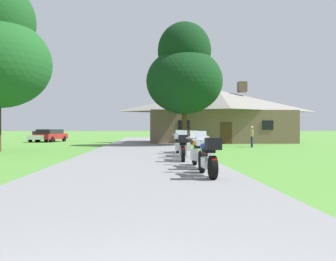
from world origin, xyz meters
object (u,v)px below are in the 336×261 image
(motorcycle_blue_third_in_row, at_px, (183,148))
(bystander_tan_shirt_near_lodge, at_px, (252,135))
(motorcycle_orange_second_in_row, at_px, (199,152))
(motorcycle_black_fourth_in_row, at_px, (182,145))
(tree_by_lodge_front, at_px, (184,72))
(motorcycle_green_farthest_in_row, at_px, (178,143))
(parked_white_sedan_far_left, at_px, (42,136))
(motorcycle_blue_nearest_to_camera, at_px, (208,157))
(parked_red_suv_far_left, at_px, (51,135))

(motorcycle_blue_third_in_row, bearing_deg, bystander_tan_shirt_near_lodge, 67.61)
(motorcycle_orange_second_in_row, height_order, motorcycle_black_fourth_in_row, same)
(motorcycle_blue_third_in_row, relative_size, tree_by_lodge_front, 0.20)
(motorcycle_black_fourth_in_row, height_order, motorcycle_green_farthest_in_row, same)
(motorcycle_orange_second_in_row, relative_size, bystander_tan_shirt_near_lodge, 1.25)
(motorcycle_blue_third_in_row, bearing_deg, motorcycle_black_fourth_in_row, 92.20)
(motorcycle_blue_third_in_row, distance_m, motorcycle_black_fourth_in_row, 2.34)
(motorcycle_blue_third_in_row, height_order, motorcycle_green_farthest_in_row, same)
(motorcycle_orange_second_in_row, xyz_separation_m, bystander_tan_shirt_near_lodge, (6.30, 14.78, 0.32))
(bystander_tan_shirt_near_lodge, relative_size, parked_white_sedan_far_left, 0.39)
(motorcycle_orange_second_in_row, distance_m, motorcycle_blue_third_in_row, 2.87)
(motorcycle_blue_nearest_to_camera, xyz_separation_m, parked_white_sedan_far_left, (-13.44, 29.74, 0.02))
(motorcycle_orange_second_in_row, bearing_deg, motorcycle_blue_third_in_row, 92.82)
(parked_white_sedan_far_left, bearing_deg, bystander_tan_shirt_near_lodge, -30.08)
(motorcycle_orange_second_in_row, bearing_deg, motorcycle_blue_nearest_to_camera, -94.60)
(motorcycle_blue_third_in_row, distance_m, parked_white_sedan_far_left, 27.99)
(bystander_tan_shirt_near_lodge, relative_size, parked_red_suv_far_left, 0.34)
(motorcycle_blue_third_in_row, distance_m, motorcycle_green_farthest_in_row, 5.07)
(motorcycle_green_farthest_in_row, distance_m, bystander_tan_shirt_near_lodge, 9.37)
(motorcycle_green_farthest_in_row, bearing_deg, motorcycle_orange_second_in_row, -83.37)
(motorcycle_green_farthest_in_row, bearing_deg, motorcycle_blue_third_in_row, -86.13)
(tree_by_lodge_front, bearing_deg, motorcycle_blue_nearest_to_camera, -94.01)
(motorcycle_blue_nearest_to_camera, relative_size, parked_red_suv_far_left, 0.43)
(motorcycle_blue_nearest_to_camera, distance_m, motorcycle_green_farthest_in_row, 10.15)
(parked_red_suv_far_left, bearing_deg, motorcycle_black_fourth_in_row, -47.92)
(parked_red_suv_far_left, distance_m, parked_white_sedan_far_left, 0.90)
(parked_white_sedan_far_left, bearing_deg, motorcycle_black_fourth_in_row, -56.34)
(parked_white_sedan_far_left, bearing_deg, tree_by_lodge_front, -30.20)
(motorcycle_orange_second_in_row, distance_m, motorcycle_black_fourth_in_row, 5.20)
(motorcycle_blue_nearest_to_camera, distance_m, motorcycle_blue_third_in_row, 5.09)
(motorcycle_blue_third_in_row, height_order, motorcycle_black_fourth_in_row, same)
(motorcycle_orange_second_in_row, relative_size, parked_white_sedan_far_left, 0.49)
(motorcycle_orange_second_in_row, relative_size, motorcycle_blue_third_in_row, 1.00)
(motorcycle_blue_nearest_to_camera, xyz_separation_m, bystander_tan_shirt_near_lodge, (6.38, 17.01, 0.31))
(motorcycle_black_fourth_in_row, relative_size, tree_by_lodge_front, 0.20)
(motorcycle_blue_nearest_to_camera, bearing_deg, motorcycle_black_fourth_in_row, 87.17)
(motorcycle_green_farthest_in_row, relative_size, parked_red_suv_far_left, 0.43)
(tree_by_lodge_front, bearing_deg, parked_red_suv_far_left, 145.22)
(motorcycle_blue_nearest_to_camera, distance_m, parked_white_sedan_far_left, 32.64)
(motorcycle_blue_nearest_to_camera, bearing_deg, motorcycle_blue_third_in_row, 89.21)
(motorcycle_blue_nearest_to_camera, height_order, motorcycle_orange_second_in_row, same)
(motorcycle_black_fourth_in_row, bearing_deg, motorcycle_green_farthest_in_row, 91.38)
(motorcycle_black_fourth_in_row, height_order, bystander_tan_shirt_near_lodge, bystander_tan_shirt_near_lodge)
(motorcycle_green_farthest_in_row, bearing_deg, tree_by_lodge_front, 88.06)
(motorcycle_black_fourth_in_row, xyz_separation_m, parked_red_suv_far_left, (-12.53, 22.44, 0.17))
(parked_red_suv_far_left, bearing_deg, motorcycle_green_farthest_in_row, -44.61)
(motorcycle_orange_second_in_row, bearing_deg, motorcycle_black_fourth_in_row, 88.47)
(motorcycle_orange_second_in_row, height_order, parked_white_sedan_far_left, motorcycle_orange_second_in_row)
(bystander_tan_shirt_near_lodge, bearing_deg, motorcycle_blue_third_in_row, 157.22)
(motorcycle_orange_second_in_row, xyz_separation_m, motorcycle_blue_third_in_row, (-0.27, 2.86, 0.01))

